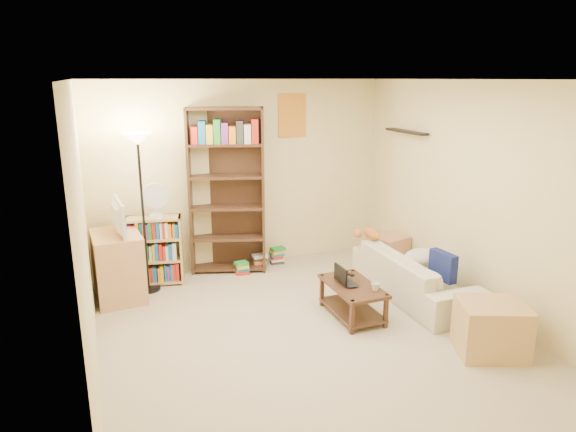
{
  "coord_description": "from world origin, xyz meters",
  "views": [
    {
      "loc": [
        -1.91,
        -4.31,
        2.51
      ],
      "look_at": [
        0.07,
        0.75,
        1.05
      ],
      "focal_mm": 32.0,
      "sensor_mm": 36.0,
      "label": 1
    }
  ],
  "objects": [
    {
      "name": "floor_lamp",
      "position": [
        -1.37,
        1.76,
        1.53
      ],
      "size": [
        0.32,
        0.32,
        1.92
      ],
      "color": "black",
      "rests_on": "ground"
    },
    {
      "name": "desk_fan",
      "position": [
        -1.2,
        1.88,
        1.1
      ],
      "size": [
        0.31,
        0.17,
        0.43
      ],
      "color": "white",
      "rests_on": "short_bookshelf"
    },
    {
      "name": "tabby_cat",
      "position": [
        1.33,
        1.12,
        0.6
      ],
      "size": [
        0.42,
        0.16,
        0.14
      ],
      "color": "orange",
      "rests_on": "sofa"
    },
    {
      "name": "navy_pillow",
      "position": [
        1.63,
        0.02,
        0.51
      ],
      "size": [
        0.13,
        0.36,
        0.32
      ],
      "primitive_type": "cube",
      "rotation": [
        0.0,
        0.0,
        1.65
      ],
      "color": "navy",
      "rests_on": "sofa"
    },
    {
      "name": "coffee_table",
      "position": [
        0.61,
        0.21,
        0.23
      ],
      "size": [
        0.47,
        0.83,
        0.37
      ],
      "rotation": [
        0.0,
        0.0,
        -0.01
      ],
      "color": "#48261C",
      "rests_on": "ground"
    },
    {
      "name": "room",
      "position": [
        0.0,
        0.01,
        1.62
      ],
      "size": [
        4.5,
        4.54,
        2.52
      ],
      "color": "#B7AA89",
      "rests_on": "ground"
    },
    {
      "name": "cream_blanket",
      "position": [
        1.68,
        0.46,
        0.46
      ],
      "size": [
        0.49,
        0.35,
        0.21
      ],
      "primitive_type": "ellipsoid",
      "color": "beige",
      "rests_on": "sofa"
    },
    {
      "name": "end_cabinet",
      "position": [
        1.45,
        -0.95,
        0.25
      ],
      "size": [
        0.75,
        0.7,
        0.5
      ],
      "primitive_type": "cube",
      "rotation": [
        0.0,
        0.0,
        -0.4
      ],
      "color": "tan",
      "rests_on": "ground"
    },
    {
      "name": "tv_stand",
      "position": [
        -1.7,
        1.64,
        0.39
      ],
      "size": [
        0.57,
        0.77,
        0.79
      ],
      "primitive_type": "cube",
      "rotation": [
        0.0,
        0.0,
        0.06
      ],
      "color": "tan",
      "rests_on": "ground"
    },
    {
      "name": "laptop",
      "position": [
        0.61,
        0.27,
        0.38
      ],
      "size": [
        0.35,
        0.24,
        0.03
      ],
      "primitive_type": "imported",
      "rotation": [
        0.0,
        0.0,
        1.62
      ],
      "color": "black",
      "rests_on": "coffee_table"
    },
    {
      "name": "tall_bookshelf",
      "position": [
        -0.27,
        2.05,
        1.14
      ],
      "size": [
        1.03,
        0.6,
        2.16
      ],
      "rotation": [
        0.0,
        0.0,
        -0.3
      ],
      "color": "#492F1C",
      "rests_on": "ground"
    },
    {
      "name": "side_table",
      "position": [
        1.72,
        1.26,
        0.24
      ],
      "size": [
        0.52,
        0.52,
        0.48
      ],
      "primitive_type": "cube",
      "rotation": [
        0.0,
        0.0,
        0.28
      ],
      "color": "tan",
      "rests_on": "ground"
    },
    {
      "name": "television",
      "position": [
        -1.7,
        1.64,
        0.98
      ],
      "size": [
        0.69,
        0.17,
        0.39
      ],
      "primitive_type": "imported",
      "rotation": [
        0.0,
        0.0,
        1.63
      ],
      "color": "black",
      "rests_on": "tv_stand"
    },
    {
      "name": "sofa",
      "position": [
        1.55,
        0.41,
        0.27
      ],
      "size": [
        1.86,
        0.8,
        0.53
      ],
      "primitive_type": "imported",
      "rotation": [
        0.0,
        0.0,
        1.55
      ],
      "color": "#C0B89F",
      "rests_on": "ground"
    },
    {
      "name": "tv_remote",
      "position": [
        0.71,
        0.49,
        0.38
      ],
      "size": [
        0.09,
        0.15,
        0.02
      ],
      "primitive_type": "cube",
      "rotation": [
        0.0,
        0.0,
        0.29
      ],
      "color": "black",
      "rests_on": "coffee_table"
    },
    {
      "name": "laptop_screen",
      "position": [
        0.49,
        0.27,
        0.48
      ],
      "size": [
        0.01,
        0.28,
        0.18
      ],
      "primitive_type": "cube",
      "rotation": [
        0.0,
        0.0,
        -0.01
      ],
      "color": "white",
      "rests_on": "laptop"
    },
    {
      "name": "short_bookshelf",
      "position": [
        -1.24,
        1.93,
        0.43
      ],
      "size": [
        0.71,
        0.4,
        0.87
      ],
      "rotation": [
        0.0,
        0.0,
        -0.2
      ],
      "color": "tan",
      "rests_on": "ground"
    },
    {
      "name": "book_stacks",
      "position": [
        0.17,
        1.96,
        0.1
      ],
      "size": [
        0.76,
        0.34,
        0.24
      ],
      "color": "red",
      "rests_on": "ground"
    },
    {
      "name": "mug",
      "position": [
        0.75,
        -0.02,
        0.41
      ],
      "size": [
        0.11,
        0.11,
        0.09
      ],
      "primitive_type": "imported",
      "rotation": [
        0.0,
        0.0,
        0.11
      ],
      "color": "silver",
      "rests_on": "coffee_table"
    }
  ]
}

